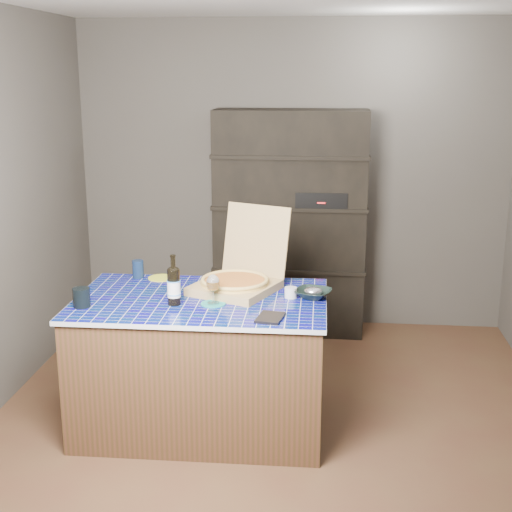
# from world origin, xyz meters

# --- Properties ---
(room) EXTENTS (3.50, 3.50, 3.50)m
(room) POSITION_xyz_m (0.00, 0.00, 1.25)
(room) COLOR #4F3821
(room) RESTS_ON ground
(shelving_unit) EXTENTS (1.20, 0.41, 1.80)m
(shelving_unit) POSITION_xyz_m (0.00, 1.53, 0.90)
(shelving_unit) COLOR black
(shelving_unit) RESTS_ON floor
(kitchen_island) EXTENTS (1.47, 0.94, 0.80)m
(kitchen_island) POSITION_xyz_m (-0.43, -0.16, 0.40)
(kitchen_island) COLOR #4E2D1E
(kitchen_island) RESTS_ON floor
(pizza_box) EXTENTS (0.62, 0.67, 0.48)m
(pizza_box) POSITION_xyz_m (-0.23, 0.01, 0.87)
(pizza_box) COLOR #95784C
(pizza_box) RESTS_ON kitchen_island
(mead_bottle) EXTENTS (0.08, 0.08, 0.29)m
(mead_bottle) POSITION_xyz_m (-0.56, -0.29, 0.92)
(mead_bottle) COLOR black
(mead_bottle) RESTS_ON kitchen_island
(teal_trivet) EXTENTS (0.14, 0.14, 0.01)m
(teal_trivet) POSITION_xyz_m (-0.34, -0.26, 0.81)
(teal_trivet) COLOR #188079
(teal_trivet) RESTS_ON kitchen_island
(wine_glass) EXTENTS (0.08, 0.08, 0.17)m
(wine_glass) POSITION_xyz_m (-0.34, -0.26, 0.93)
(wine_glass) COLOR white
(wine_glass) RESTS_ON teal_trivet
(tumbler) EXTENTS (0.10, 0.10, 0.11)m
(tumbler) POSITION_xyz_m (-1.07, -0.38, 0.86)
(tumbler) COLOR black
(tumbler) RESTS_ON kitchen_island
(dvd_case) EXTENTS (0.16, 0.20, 0.01)m
(dvd_case) POSITION_xyz_m (0.01, -0.47, 0.81)
(dvd_case) COLOR black
(dvd_case) RESTS_ON kitchen_island
(bowl) EXTENTS (0.27, 0.27, 0.05)m
(bowl) POSITION_xyz_m (0.23, -0.08, 0.83)
(bowl) COLOR black
(bowl) RESTS_ON kitchen_island
(foil_contents) EXTENTS (0.11, 0.09, 0.05)m
(foil_contents) POSITION_xyz_m (0.23, -0.08, 0.84)
(foil_contents) COLOR silver
(foil_contents) RESTS_ON bowl
(white_jar) EXTENTS (0.07, 0.07, 0.06)m
(white_jar) POSITION_xyz_m (0.10, -0.10, 0.83)
(white_jar) COLOR silver
(white_jar) RESTS_ON kitchen_island
(navy_cup) EXTENTS (0.07, 0.07, 0.11)m
(navy_cup) POSITION_xyz_m (-0.90, 0.22, 0.86)
(navy_cup) COLOR #0E1C34
(navy_cup) RESTS_ON kitchen_island
(green_trivet) EXTENTS (0.17, 0.17, 0.01)m
(green_trivet) POSITION_xyz_m (-0.75, 0.22, 0.81)
(green_trivet) COLOR gold
(green_trivet) RESTS_ON kitchen_island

